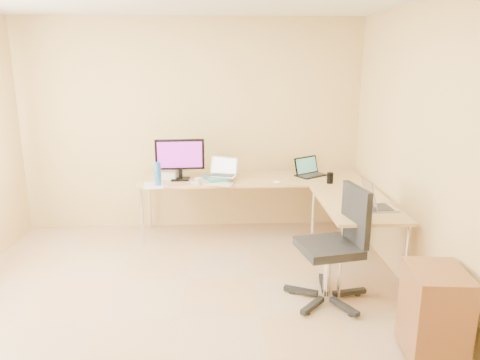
{
  "coord_description": "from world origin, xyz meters",
  "views": [
    {
      "loc": [
        0.34,
        -3.43,
        2.09
      ],
      "look_at": [
        0.55,
        1.1,
        0.9
      ],
      "focal_mm": 34.22,
      "sensor_mm": 36.0,
      "label": 1
    }
  ],
  "objects_px": {
    "cabinet": "(434,313)",
    "office_chair": "(328,248)",
    "desk_main": "(252,207)",
    "desk_fan": "(182,167)",
    "laptop_return": "(380,197)",
    "keyboard": "(213,183)",
    "desk_return": "(354,236)",
    "water_bottle": "(158,174)",
    "laptop_center": "(222,167)",
    "laptop_black": "(311,167)",
    "monitor": "(180,159)",
    "mug": "(198,181)"
  },
  "relations": [
    {
      "from": "cabinet",
      "to": "office_chair",
      "type": "bearing_deg",
      "value": 129.23
    },
    {
      "from": "desk_main",
      "to": "office_chair",
      "type": "xyz_separation_m",
      "value": [
        0.56,
        -1.61,
        0.14
      ]
    },
    {
      "from": "desk_fan",
      "to": "laptop_return",
      "type": "bearing_deg",
      "value": -37.06
    },
    {
      "from": "keyboard",
      "to": "desk_fan",
      "type": "height_order",
      "value": "desk_fan"
    },
    {
      "from": "office_chair",
      "to": "cabinet",
      "type": "bearing_deg",
      "value": -67.9
    },
    {
      "from": "desk_main",
      "to": "desk_return",
      "type": "relative_size",
      "value": 2.04
    },
    {
      "from": "water_bottle",
      "to": "laptop_return",
      "type": "distance_m",
      "value": 2.39
    },
    {
      "from": "laptop_center",
      "to": "desk_fan",
      "type": "xyz_separation_m",
      "value": [
        -0.48,
        0.19,
        -0.04
      ]
    },
    {
      "from": "laptop_black",
      "to": "office_chair",
      "type": "height_order",
      "value": "office_chair"
    },
    {
      "from": "monitor",
      "to": "water_bottle",
      "type": "bearing_deg",
      "value": -137.32
    },
    {
      "from": "water_bottle",
      "to": "laptop_return",
      "type": "height_order",
      "value": "water_bottle"
    },
    {
      "from": "keyboard",
      "to": "office_chair",
      "type": "height_order",
      "value": "office_chair"
    },
    {
      "from": "laptop_return",
      "to": "cabinet",
      "type": "distance_m",
      "value": 1.32
    },
    {
      "from": "desk_main",
      "to": "monitor",
      "type": "relative_size",
      "value": 4.67
    },
    {
      "from": "desk_fan",
      "to": "monitor",
      "type": "bearing_deg",
      "value": -97.89
    },
    {
      "from": "mug",
      "to": "desk_fan",
      "type": "distance_m",
      "value": 0.43
    },
    {
      "from": "mug",
      "to": "desk_fan",
      "type": "bearing_deg",
      "value": 119.86
    },
    {
      "from": "laptop_center",
      "to": "laptop_return",
      "type": "xyz_separation_m",
      "value": [
        1.48,
        -1.11,
        -0.05
      ]
    },
    {
      "from": "keyboard",
      "to": "laptop_black",
      "type": "bearing_deg",
      "value": 36.61
    },
    {
      "from": "desk_return",
      "to": "monitor",
      "type": "relative_size",
      "value": 2.29
    },
    {
      "from": "desk_main",
      "to": "cabinet",
      "type": "distance_m",
      "value": 2.7
    },
    {
      "from": "desk_return",
      "to": "laptop_return",
      "type": "height_order",
      "value": "laptop_return"
    },
    {
      "from": "laptop_black",
      "to": "water_bottle",
      "type": "height_order",
      "value": "water_bottle"
    },
    {
      "from": "desk_fan",
      "to": "laptop_black",
      "type": "bearing_deg",
      "value": -3.72
    },
    {
      "from": "desk_return",
      "to": "desk_fan",
      "type": "height_order",
      "value": "desk_fan"
    },
    {
      "from": "mug",
      "to": "office_chair",
      "type": "xyz_separation_m",
      "value": [
        1.18,
        -1.31,
        -0.27
      ]
    },
    {
      "from": "keyboard",
      "to": "office_chair",
      "type": "bearing_deg",
      "value": -31.44
    },
    {
      "from": "laptop_center",
      "to": "desk_fan",
      "type": "bearing_deg",
      "value": 177.19
    },
    {
      "from": "desk_main",
      "to": "monitor",
      "type": "xyz_separation_m",
      "value": [
        -0.84,
        -0.06,
        0.61
      ]
    },
    {
      "from": "water_bottle",
      "to": "keyboard",
      "type": "bearing_deg",
      "value": 2.51
    },
    {
      "from": "laptop_black",
      "to": "mug",
      "type": "height_order",
      "value": "laptop_black"
    },
    {
      "from": "desk_main",
      "to": "laptop_return",
      "type": "height_order",
      "value": "laptop_return"
    },
    {
      "from": "monitor",
      "to": "water_bottle",
      "type": "xyz_separation_m",
      "value": [
        -0.23,
        -0.24,
        -0.11
      ]
    },
    {
      "from": "laptop_center",
      "to": "office_chair",
      "type": "relative_size",
      "value": 0.32
    },
    {
      "from": "desk_return",
      "to": "laptop_center",
      "type": "relative_size",
      "value": 3.91
    },
    {
      "from": "laptop_black",
      "to": "mug",
      "type": "xyz_separation_m",
      "value": [
        -1.35,
        -0.36,
        -0.07
      ]
    },
    {
      "from": "cabinet",
      "to": "monitor",
      "type": "bearing_deg",
      "value": 134.99
    },
    {
      "from": "desk_main",
      "to": "water_bottle",
      "type": "xyz_separation_m",
      "value": [
        -1.08,
        -0.3,
        0.5
      ]
    },
    {
      "from": "monitor",
      "to": "desk_fan",
      "type": "height_order",
      "value": "monitor"
    },
    {
      "from": "laptop_black",
      "to": "desk_fan",
      "type": "xyz_separation_m",
      "value": [
        -1.56,
        0.01,
        0.01
      ]
    },
    {
      "from": "laptop_return",
      "to": "desk_main",
      "type": "bearing_deg",
      "value": 38.62
    },
    {
      "from": "desk_main",
      "to": "laptop_black",
      "type": "height_order",
      "value": "laptop_black"
    },
    {
      "from": "desk_main",
      "to": "laptop_return",
      "type": "xyz_separation_m",
      "value": [
        1.13,
        -1.23,
        0.48
      ]
    },
    {
      "from": "keyboard",
      "to": "laptop_return",
      "type": "bearing_deg",
      "value": -10.14
    },
    {
      "from": "water_bottle",
      "to": "laptop_black",
      "type": "bearing_deg",
      "value": 11.23
    },
    {
      "from": "keyboard",
      "to": "desk_main",
      "type": "bearing_deg",
      "value": 51.26
    },
    {
      "from": "keyboard",
      "to": "laptop_return",
      "type": "xyz_separation_m",
      "value": [
        1.59,
        -0.96,
        0.1
      ]
    },
    {
      "from": "desk_main",
      "to": "desk_fan",
      "type": "bearing_deg",
      "value": 175.42
    },
    {
      "from": "keyboard",
      "to": "laptop_return",
      "type": "height_order",
      "value": "laptop_return"
    },
    {
      "from": "keyboard",
      "to": "cabinet",
      "type": "height_order",
      "value": "keyboard"
    }
  ]
}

